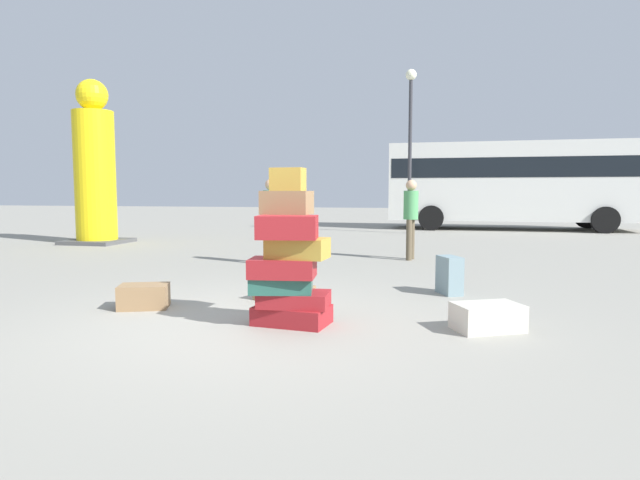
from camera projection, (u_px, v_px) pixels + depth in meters
name	position (u px, v px, depth m)	size (l,w,h in m)	color
ground_plane	(249.00, 325.00, 5.70)	(80.00, 80.00, 0.00)	gray
suitcase_tower	(289.00, 264.00, 5.65)	(0.87, 0.70, 1.66)	maroon
suitcase_brown_upright_blue	(284.00, 293.00, 6.97)	(0.71, 0.43, 0.20)	olive
suitcase_brown_foreground_far	(144.00, 296.00, 6.51)	(0.57, 0.40, 0.29)	olive
suitcase_cream_behind_tower	(487.00, 317.00, 5.47)	(0.66, 0.43, 0.27)	beige
suitcase_slate_foreground_near	(449.00, 275.00, 7.39)	(0.23, 0.42, 0.52)	gray
person_bearded_onlooker	(271.00, 214.00, 10.36)	(0.30, 0.33, 1.65)	#3F334C
person_tourist_with_camera	(411.00, 212.00, 11.03)	(0.30, 0.34, 1.65)	brown
yellow_dummy_statue	(95.00, 171.00, 14.45)	(1.49, 1.49, 4.37)	yellow
parked_bus	(512.00, 180.00, 19.77)	(8.89, 2.95, 3.15)	silver
lamp_post	(410.00, 125.00, 17.72)	(0.36, 0.36, 5.39)	#333338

